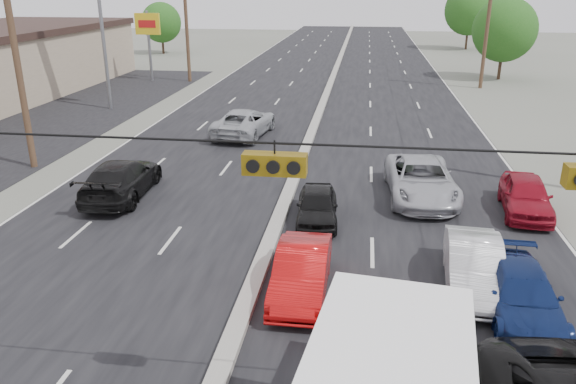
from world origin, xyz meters
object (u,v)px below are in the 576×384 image
tree_right_mid (505,30)px  red_sedan (302,272)px  utility_pole_left_c (186,22)px  tree_right_far (470,10)px  utility_pole_right_c (488,24)px  queue_car_d (522,295)px  queue_car_e (526,196)px  queue_car_a (317,206)px  oncoming_far (244,123)px  queue_car_c (421,180)px  oncoming_near (121,179)px  queue_car_b (474,266)px  pole_sign_far (148,30)px  tree_left_far (161,22)px  utility_pole_left_b (16,58)px

tree_right_mid → red_sedan: tree_right_mid is taller
utility_pole_left_c → tree_right_far: utility_pole_left_c is taller
utility_pole_right_c → queue_car_d: bearing=-98.6°
queue_car_e → red_sedan: bearing=-131.9°
red_sedan → queue_car_a: bearing=90.1°
utility_pole_right_c → oncoming_far: bearing=-132.3°
utility_pole_left_c → tree_right_mid: utility_pole_left_c is taller
queue_car_e → queue_car_c: bearing=169.4°
queue_car_a → queue_car_c: size_ratio=0.65×
queue_car_a → oncoming_near: (-8.10, 1.51, 0.15)m
queue_car_a → oncoming_near: bearing=165.5°
queue_car_d → queue_car_b: bearing=129.6°
pole_sign_far → queue_car_b: 40.69m
pole_sign_far → tree_left_far: 20.89m
utility_pole_left_b → tree_right_mid: bearing=47.5°
tree_right_far → queue_car_e: (-6.89, -57.88, -4.25)m
pole_sign_far → queue_car_b: bearing=-56.8°
queue_car_d → pole_sign_far: bearing=125.5°
utility_pole_left_c → queue_car_b: utility_pole_left_c is taller
tree_left_far → queue_car_e: bearing=-57.0°
pole_sign_far → utility_pole_left_b: bearing=-82.0°
utility_pole_left_b → tree_left_far: size_ratio=1.63×
queue_car_b → queue_car_c: size_ratio=0.77×
tree_right_mid → oncoming_far: 29.83m
queue_car_d → queue_car_e: queue_car_e is taller
tree_right_mid → queue_car_d: tree_right_mid is taller
queue_car_d → queue_car_e: bearing=77.5°
utility_pole_left_c → tree_left_far: 22.19m
queue_car_e → oncoming_near: size_ratio=0.79×
queue_car_c → queue_car_d: (1.86, -8.46, -0.15)m
pole_sign_far → queue_car_e: bearing=-48.0°
utility_pole_left_b → red_sedan: (13.90, -9.83, -4.43)m
utility_pole_left_b → queue_car_c: 18.44m
oncoming_near → oncoming_far: bearing=-109.3°
queue_car_b → oncoming_near: 14.10m
queue_car_c → oncoming_far: size_ratio=1.01×
utility_pole_left_b → queue_car_d: bearing=-27.4°
queue_car_c → queue_car_e: (3.77, -1.13, -0.07)m
queue_car_b → queue_car_a: bearing=143.7°
tree_right_far → queue_car_d: size_ratio=1.90×
utility_pole_left_b → queue_car_d: 22.63m
utility_pole_left_b → queue_car_b: size_ratio=2.34×
queue_car_d → oncoming_far: 20.49m
utility_pole_left_c → queue_car_e: bearing=-52.2°
tree_right_far → oncoming_far: (-19.78, -47.90, -4.19)m
utility_pole_left_c → utility_pole_right_c: 25.00m
tree_left_far → queue_car_e: 57.18m
tree_right_mid → queue_car_c: tree_right_mid is taller
utility_pole_left_c → queue_car_e: 35.55m
tree_right_mid → oncoming_near: 39.83m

